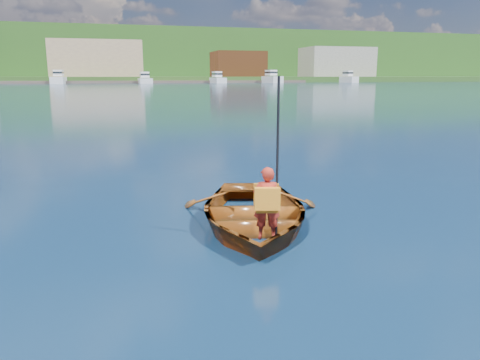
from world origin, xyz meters
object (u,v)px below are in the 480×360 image
dock (138,82)px  marina_yachts (129,79)px  rowboat (253,213)px  child_paddler (267,201)px

dock → marina_yachts: 5.64m
rowboat → marina_yachts: (3.42, 143.60, 1.20)m
rowboat → child_paddler: child_paddler is taller
dock → marina_yachts: size_ratio=1.10×
dock → child_paddler: bearing=-92.5°
marina_yachts → child_paddler: bearing=-91.4°
dock → rowboat: bearing=-92.5°
child_paddler → dock: child_paddler is taller
child_paddler → marina_yachts: (3.49, 144.51, 0.78)m
rowboat → marina_yachts: 143.65m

